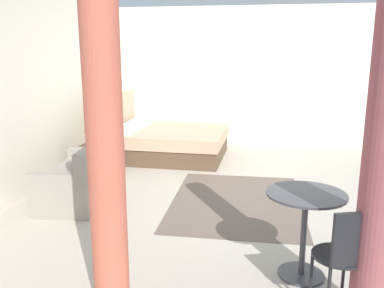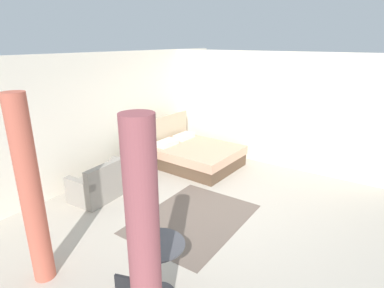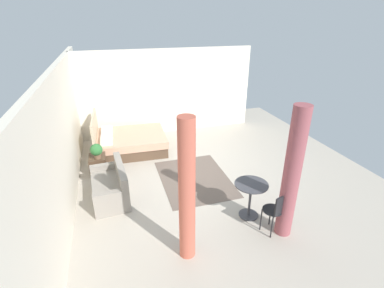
# 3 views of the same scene
# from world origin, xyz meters

# --- Properties ---
(ground_plane) EXTENTS (8.85, 8.81, 0.02)m
(ground_plane) POSITION_xyz_m (0.00, 0.00, -0.01)
(ground_plane) COLOR #B2A899
(wall_back) EXTENTS (8.85, 0.12, 2.76)m
(wall_back) POSITION_xyz_m (0.00, 2.91, 1.38)
(wall_back) COLOR silver
(wall_back) RESTS_ON ground
(wall_right) EXTENTS (0.12, 5.81, 2.76)m
(wall_right) POSITION_xyz_m (2.93, 0.00, 1.38)
(wall_right) COLOR silver
(wall_right) RESTS_ON ground
(area_rug) EXTENTS (2.20, 1.63, 0.01)m
(area_rug) POSITION_xyz_m (-0.40, 0.09, 0.00)
(area_rug) COLOR #66564C
(area_rug) RESTS_ON ground
(bed) EXTENTS (1.72, 2.06, 1.15)m
(bed) POSITION_xyz_m (1.70, 1.48, 0.28)
(bed) COLOR brown
(bed) RESTS_ON ground
(couch) EXTENTS (1.40, 0.79, 0.77)m
(couch) POSITION_xyz_m (-0.62, 2.08, 0.27)
(couch) COLOR gray
(couch) RESTS_ON ground
(nightstand) EXTENTS (0.53, 0.41, 0.46)m
(nightstand) POSITION_xyz_m (0.60, 2.36, 0.23)
(nightstand) COLOR #473323
(nightstand) RESTS_ON ground
(potted_plant) EXTENTS (0.30, 0.30, 0.38)m
(potted_plant) POSITION_xyz_m (0.50, 2.34, 0.68)
(potted_plant) COLOR brown
(potted_plant) RESTS_ON nightstand
(vase) EXTENTS (0.10, 0.10, 0.22)m
(vase) POSITION_xyz_m (0.72, 2.35, 0.57)
(vase) COLOR silver
(vase) RESTS_ON nightstand
(balcony_table) EXTENTS (0.65, 0.65, 0.75)m
(balcony_table) POSITION_xyz_m (-2.06, -0.54, 0.52)
(balcony_table) COLOR #3F3F44
(balcony_table) RESTS_ON ground
(cafe_chair_near_window) EXTENTS (0.46, 0.46, 0.87)m
(cafe_chair_near_window) POSITION_xyz_m (-2.66, -0.73, 0.54)
(cafe_chair_near_window) COLOR black
(cafe_chair_near_window) RESTS_ON ground
(curtain_left) EXTENTS (0.29, 0.29, 2.47)m
(curtain_left) POSITION_xyz_m (-2.68, -0.92, 1.23)
(curtain_left) COLOR #994C51
(curtain_left) RESTS_ON ground
(curtain_right) EXTENTS (0.26, 0.26, 2.47)m
(curtain_right) POSITION_xyz_m (-2.68, 0.93, 1.23)
(curtain_right) COLOR #C15B47
(curtain_right) RESTS_ON ground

